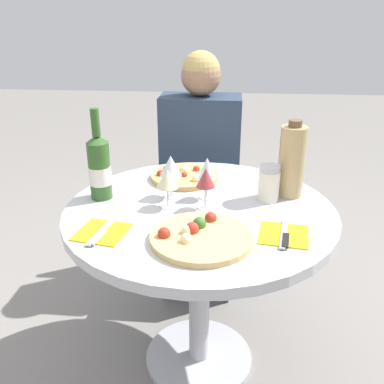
# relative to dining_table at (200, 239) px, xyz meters

# --- Properties ---
(ground_plane) EXTENTS (12.00, 12.00, 0.00)m
(ground_plane) POSITION_rel_dining_table_xyz_m (0.00, 0.00, -0.58)
(ground_plane) COLOR gray
(ground_plane) RESTS_ON ground
(dining_table) EXTENTS (0.96, 0.96, 0.71)m
(dining_table) POSITION_rel_dining_table_xyz_m (0.00, 0.00, 0.00)
(dining_table) COLOR #B2B2B7
(dining_table) RESTS_ON ground_plane
(chair_behind_diner) EXTENTS (0.38, 0.38, 0.91)m
(chair_behind_diner) POSITION_rel_dining_table_xyz_m (-0.05, 0.78, -0.14)
(chair_behind_diner) COLOR #ADADB2
(chair_behind_diner) RESTS_ON ground_plane
(seated_diner) EXTENTS (0.40, 0.43, 1.17)m
(seated_diner) POSITION_rel_dining_table_xyz_m (-0.05, 0.64, -0.06)
(seated_diner) COLOR #28384C
(seated_diner) RESTS_ON ground_plane
(pizza_large) EXTENTS (0.32, 0.32, 0.05)m
(pizza_large) POSITION_rel_dining_table_xyz_m (0.02, -0.23, 0.14)
(pizza_large) COLOR #DBB26B
(pizza_large) RESTS_ON dining_table
(pizza_small_far) EXTENTS (0.28, 0.28, 0.05)m
(pizza_small_far) POSITION_rel_dining_table_xyz_m (-0.08, 0.27, 0.14)
(pizza_small_far) COLOR tan
(pizza_small_far) RESTS_ON dining_table
(wine_bottle) EXTENTS (0.08, 0.08, 0.33)m
(wine_bottle) POSITION_rel_dining_table_xyz_m (-0.37, 0.06, 0.25)
(wine_bottle) COLOR #2D5623
(wine_bottle) RESTS_ON dining_table
(tall_carafe) EXTENTS (0.10, 0.10, 0.29)m
(tall_carafe) POSITION_rel_dining_table_xyz_m (0.33, 0.14, 0.26)
(tall_carafe) COLOR tan
(tall_carafe) RESTS_ON dining_table
(sugar_shaker) EXTENTS (0.08, 0.08, 0.13)m
(sugar_shaker) POSITION_rel_dining_table_xyz_m (0.24, 0.09, 0.19)
(sugar_shaker) COLOR silver
(sugar_shaker) RESTS_ON dining_table
(wine_glass_back_left) EXTENTS (0.08, 0.08, 0.16)m
(wine_glass_back_left) POSITION_rel_dining_table_xyz_m (-0.11, 0.09, 0.25)
(wine_glass_back_left) COLOR silver
(wine_glass_back_left) RESTS_ON dining_table
(wine_glass_front_left) EXTENTS (0.08, 0.08, 0.14)m
(wine_glass_front_left) POSITION_rel_dining_table_xyz_m (-0.11, -0.00, 0.23)
(wine_glass_front_left) COLOR silver
(wine_glass_front_left) RESTS_ON dining_table
(wine_glass_back_right) EXTENTS (0.07, 0.07, 0.16)m
(wine_glass_back_right) POSITION_rel_dining_table_xyz_m (0.02, 0.09, 0.24)
(wine_glass_back_right) COLOR silver
(wine_glass_back_right) RESTS_ON dining_table
(wine_glass_front_right) EXTENTS (0.07, 0.07, 0.15)m
(wine_glass_front_right) POSITION_rel_dining_table_xyz_m (0.02, -0.00, 0.24)
(wine_glass_front_right) COLOR silver
(wine_glass_front_right) RESTS_ON dining_table
(place_setting_left) EXTENTS (0.17, 0.19, 0.01)m
(place_setting_left) POSITION_rel_dining_table_xyz_m (-0.29, -0.21, 0.13)
(place_setting_left) COLOR gold
(place_setting_left) RESTS_ON dining_table
(place_setting_right) EXTENTS (0.17, 0.19, 0.01)m
(place_setting_right) POSITION_rel_dining_table_xyz_m (0.27, -0.18, 0.13)
(place_setting_right) COLOR gold
(place_setting_right) RESTS_ON dining_table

